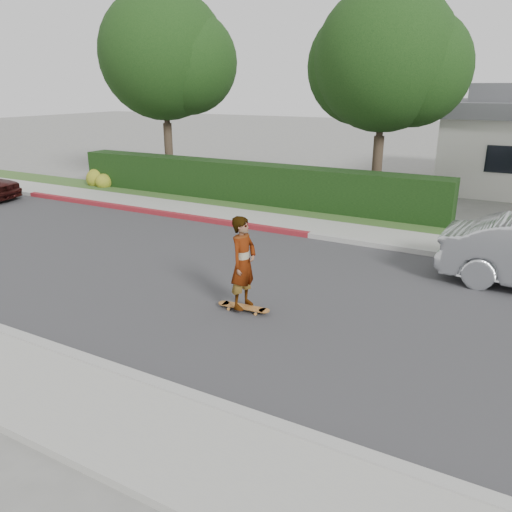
% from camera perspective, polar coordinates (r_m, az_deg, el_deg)
% --- Properties ---
extents(ground, '(120.00, 120.00, 0.00)m').
position_cam_1_polar(ground, '(11.67, -6.42, -2.27)').
color(ground, slate).
rests_on(ground, ground).
extents(road, '(60.00, 8.00, 0.01)m').
position_cam_1_polar(road, '(11.67, -6.42, -2.25)').
color(road, '#2D2D30').
rests_on(road, ground).
extents(curb_near, '(60.00, 0.20, 0.15)m').
position_cam_1_polar(curb_near, '(8.94, -21.88, -9.99)').
color(curb_near, '#9E9E99').
rests_on(curb_near, ground).
extents(sidewalk_near, '(60.00, 1.60, 0.12)m').
position_cam_1_polar(sidewalk_near, '(8.50, -26.57, -12.36)').
color(sidewalk_near, gray).
rests_on(sidewalk_near, ground).
extents(curb_far, '(60.00, 0.20, 0.15)m').
position_cam_1_polar(curb_far, '(15.00, 2.57, 2.93)').
color(curb_far, '#9E9E99').
rests_on(curb_far, ground).
extents(curb_red_section, '(12.00, 0.21, 0.15)m').
position_cam_1_polar(curb_red_section, '(17.71, -12.13, 5.01)').
color(curb_red_section, maroon).
rests_on(curb_red_section, ground).
extents(sidewalk_far, '(60.00, 1.60, 0.12)m').
position_cam_1_polar(sidewalk_far, '(15.79, 4.02, 3.66)').
color(sidewalk_far, gray).
rests_on(sidewalk_far, ground).
extents(planting_strip, '(60.00, 1.60, 0.10)m').
position_cam_1_polar(planting_strip, '(17.21, 6.28, 4.83)').
color(planting_strip, '#2D4C1E').
rests_on(planting_strip, ground).
extents(hedge, '(15.00, 1.00, 1.50)m').
position_cam_1_polar(hedge, '(18.90, -1.42, 8.37)').
color(hedge, black).
rests_on(hedge, ground).
extents(flowering_shrub, '(1.40, 1.00, 0.90)m').
position_cam_1_polar(flowering_shrub, '(22.93, -17.51, 8.31)').
color(flowering_shrub, '#2D4C19').
rests_on(flowering_shrub, ground).
extents(tree_left, '(5.99, 5.21, 8.00)m').
position_cam_1_polar(tree_left, '(22.39, -10.22, 21.33)').
color(tree_left, '#33261C').
rests_on(tree_left, ground).
extents(tree_center, '(5.66, 4.84, 7.44)m').
position_cam_1_polar(tree_center, '(18.70, 14.63, 20.49)').
color(tree_center, '#33261C').
rests_on(tree_center, ground).
extents(skateboard, '(1.09, 0.31, 0.10)m').
position_cam_1_polar(skateboard, '(9.78, -1.42, -5.86)').
color(skateboard, '#C37C35').
rests_on(skateboard, ground).
extents(skateboarder, '(0.47, 0.68, 1.81)m').
position_cam_1_polar(skateboarder, '(9.44, -1.46, -0.78)').
color(skateboarder, white).
rests_on(skateboarder, skateboard).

